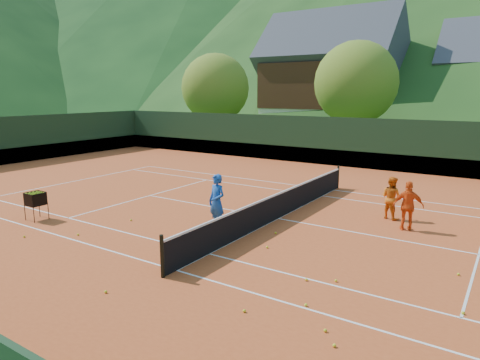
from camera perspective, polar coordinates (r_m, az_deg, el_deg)
The scene contains 26 objects.
ground at distance 15.57m, azimuth 5.07°, elevation -5.21°, with size 400.00×400.00×0.00m, color #2C5319.
clay_court at distance 15.57m, azimuth 5.08°, elevation -5.18°, with size 40.00×24.00×0.02m, color #B4451D.
coach at distance 14.19m, azimuth -3.11°, elevation -2.90°, with size 0.67×0.44×1.85m, color #1A52AF.
student_a at distance 16.25m, azimuth 19.50°, elevation -2.24°, with size 0.75×0.58×1.54m, color orange.
student_b at distance 15.07m, azimuth 21.51°, elevation -3.24°, with size 0.97×0.40×1.65m, color #EE5215.
tennis_ball_2 at distance 12.17m, azimuth 27.11°, elevation -11.13°, with size 0.07×0.07×0.07m, color yellow.
tennis_ball_4 at distance 13.90m, azimuth 4.77°, elevation -7.06°, with size 0.07×0.07×0.07m, color yellow.
tennis_ball_5 at distance 9.26m, azimuth 0.58°, elevation -17.05°, with size 0.07×0.07×0.07m, color yellow.
tennis_ball_6 at distance 10.73m, azimuth 8.84°, elevation -12.99°, with size 0.07×0.07×0.07m, color yellow.
tennis_ball_7 at distance 8.37m, azimuth 12.46°, elevation -20.74°, with size 0.07×0.07×0.07m, color yellow.
tennis_ball_8 at distance 9.59m, azimuth 8.77°, elevation -16.14°, with size 0.07×0.07×0.07m, color yellow.
tennis_ball_10 at distance 12.68m, azimuth 3.64°, elevation -8.93°, with size 0.07×0.07×0.07m, color yellow.
tennis_ball_11 at distance 14.66m, azimuth -20.79°, elevation -6.81°, with size 0.07×0.07×0.07m, color yellow.
tennis_ball_13 at distance 10.49m, azimuth -17.48°, elevation -14.02°, with size 0.07×0.07×0.07m, color yellow.
tennis_ball_15 at distance 15.70m, azimuth -14.33°, elevation -5.19°, with size 0.07×0.07×0.07m, color yellow.
tennis_ball_16 at distance 8.77m, azimuth 11.30°, elevation -19.07°, with size 0.07×0.07×0.07m, color yellow.
tennis_ball_18 at distance 10.81m, azimuth 12.67°, elevation -12.95°, with size 0.07×0.07×0.07m, color yellow.
tennis_ball_19 at distance 10.27m, azimuth 27.59°, elevation -15.43°, with size 0.07×0.07×0.07m, color yellow.
tennis_ball_20 at distance 15.13m, azimuth -26.82°, elevation -6.75°, with size 0.07×0.07×0.07m, color yellow.
court_lines at distance 15.57m, azimuth 5.08°, elevation -5.13°, with size 23.83×11.03×0.00m.
tennis_net at distance 15.43m, azimuth 5.11°, elevation -3.36°, with size 0.10×12.07×1.10m.
perimeter_fence at distance 15.26m, azimuth 5.16°, elevation -0.65°, with size 40.40×24.24×3.00m.
ball_hopper at distance 16.83m, azimuth -25.61°, elevation -2.35°, with size 0.57×0.57×1.00m.
chalet_left at distance 46.41m, azimuth 12.01°, elevation 12.79°, with size 13.80×9.93×12.92m.
tree_a at distance 38.73m, azimuth -3.29°, elevation 12.15°, with size 6.00×6.00×7.88m.
tree_b at distance 34.95m, azimuth 15.22°, elevation 12.37°, with size 6.40×6.40×8.40m.
Camera 1 is at (6.97, -13.18, 4.50)m, focal length 32.00 mm.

